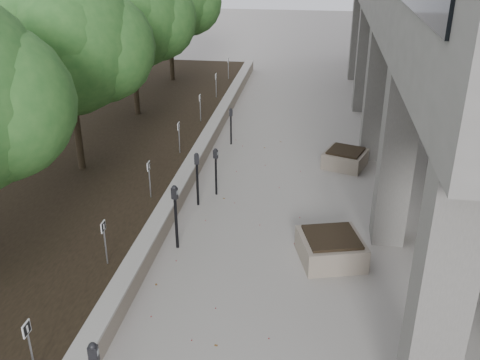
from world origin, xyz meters
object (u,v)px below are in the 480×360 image
Objects in this scene: parking_meter_3 at (197,179)px; planter_back at (345,158)px; parking_meter_2 at (176,217)px; parking_meter_4 at (216,172)px; parking_meter_5 at (231,126)px; crabapple_tree_4 at (132,38)px; crabapple_tree_5 at (169,17)px; planter_front at (331,248)px; crabapple_tree_3 at (70,72)px.

parking_meter_3 reaches higher than planter_back.
parking_meter_3 is at bearing 101.13° from parking_meter_2.
parking_meter_4 is 3.77m from parking_meter_5.
parking_meter_3 is 4.96m from planter_back.
crabapple_tree_4 is at bearing 125.16° from parking_meter_2.
crabapple_tree_5 is 4.21× the size of planter_front.
parking_meter_3 is (3.54, -0.98, -2.39)m from crabapple_tree_3.
planter_back is at bearing 84.88° from planter_front.
crabapple_tree_3 is 5.64m from parking_meter_5.
planter_front is at bearing -27.43° from parking_meter_4.
parking_meter_2 is at bearing -66.48° from crabapple_tree_4.
crabapple_tree_3 is at bearing -169.30° from parking_meter_4.
crabapple_tree_3 is 1.00× the size of crabapple_tree_4.
crabapple_tree_3 is 5.23m from parking_meter_2.
parking_meter_5 is at bearing 116.18° from planter_front.
crabapple_tree_3 is 4.21× the size of planter_front.
crabapple_tree_3 is at bearing 150.41° from parking_meter_2.
parking_meter_3 is (0.02, 2.10, -0.05)m from parking_meter_2.
planter_back is (7.38, 2.12, -2.85)m from crabapple_tree_3.
crabapple_tree_5 is 15.08m from planter_front.
parking_meter_3 is at bearing -15.51° from crabapple_tree_3.
parking_meter_4 is (0.38, 2.77, -0.11)m from parking_meter_2.
parking_meter_2 is 1.06× the size of parking_meter_3.
planter_front is (6.92, -8.10, -2.82)m from crabapple_tree_4.
crabapple_tree_4 is 11.02m from planter_front.
crabapple_tree_3 reaches higher than planter_back.
crabapple_tree_3 is 4.78× the size of planter_back.
parking_meter_2 is at bearing 179.68° from planter_front.
crabapple_tree_4 is at bearing 90.00° from crabapple_tree_3.
planter_front is (3.38, -2.12, -0.43)m from parking_meter_3.
crabapple_tree_4 reaches higher than parking_meter_5.
crabapple_tree_4 is at bearing -90.00° from crabapple_tree_5.
crabapple_tree_5 reaches higher than planter_back.
parking_meter_2 is 1.16× the size of parking_meter_4.
parking_meter_5 is at bearing 75.09° from parking_meter_3.
parking_meter_5 is (3.69, -6.55, -2.50)m from crabapple_tree_5.
planter_back is at bearing -46.86° from crabapple_tree_5.
crabapple_tree_3 is at bearing -151.97° from parking_meter_5.
parking_meter_5 is (0.16, 4.44, -0.10)m from parking_meter_3.
crabapple_tree_3 is 4.36× the size of parking_meter_5.
parking_meter_5 is at bearing 108.33° from parking_meter_4.
planter_back is (3.69, -1.33, -0.36)m from parking_meter_5.
parking_meter_2 is at bearing -126.61° from planter_back.
parking_meter_2 is 1.24× the size of parking_meter_5.
crabapple_tree_3 reaches higher than planter_front.
crabapple_tree_4 is 4.78× the size of planter_back.
crabapple_tree_5 is 4.78× the size of planter_back.
parking_meter_4 is 4.27m from planter_back.
crabapple_tree_4 reaches higher than parking_meter_3.
parking_meter_2 reaches higher than parking_meter_5.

